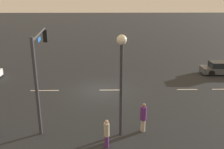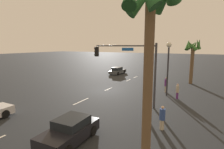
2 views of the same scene
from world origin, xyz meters
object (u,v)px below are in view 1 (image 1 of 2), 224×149
at_px(pedestrian_2, 107,133).
at_px(streetlamp, 121,67).
at_px(car_2, 221,68).
at_px(pedestrian_3, 143,117).
at_px(traffic_signal, 40,60).

bearing_deg(pedestrian_2, streetlamp, -123.48).
height_order(streetlamp, pedestrian_2, streetlamp).
bearing_deg(streetlamp, pedestrian_2, 56.52).
xyz_separation_m(car_2, streetlamp, (11.49, 11.89, 3.64)).
bearing_deg(pedestrian_2, pedestrian_3, -143.88).
relative_size(streetlamp, pedestrian_2, 3.63).
height_order(traffic_signal, streetlamp, streetlamp).
height_order(car_2, streetlamp, streetlamp).
distance_m(car_2, pedestrian_2, 18.04).
bearing_deg(traffic_signal, car_2, -150.05).
xyz_separation_m(car_2, traffic_signal, (16.62, 9.57, 3.48)).
xyz_separation_m(streetlamp, pedestrian_3, (-1.40, -0.36, -3.27)).
distance_m(streetlamp, pedestrian_3, 3.58).
bearing_deg(pedestrian_3, traffic_signal, -16.67).
xyz_separation_m(pedestrian_2, pedestrian_3, (-2.24, -1.64, 0.10)).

